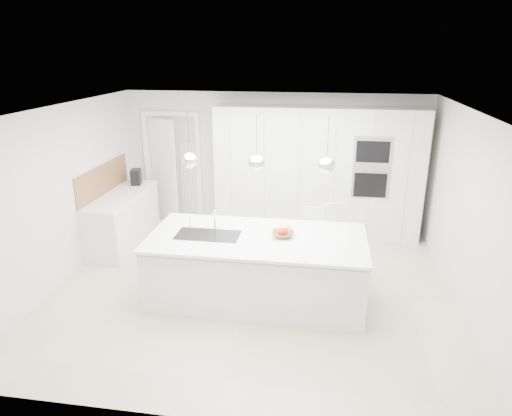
% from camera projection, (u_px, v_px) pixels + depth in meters
% --- Properties ---
extents(floor, '(5.50, 5.50, 0.00)m').
position_uv_depth(floor, '(253.00, 287.00, 6.51)').
color(floor, beige).
rests_on(floor, ground).
extents(wall_back, '(5.50, 0.00, 5.50)m').
position_uv_depth(wall_back, '(274.00, 162.00, 8.43)').
color(wall_back, silver).
rests_on(wall_back, ground).
extents(wall_left, '(0.00, 5.00, 5.00)m').
position_uv_depth(wall_left, '(62.00, 195.00, 6.49)').
color(wall_left, silver).
rests_on(wall_left, ground).
extents(ceiling, '(5.50, 5.50, 0.00)m').
position_uv_depth(ceiling, '(252.00, 110.00, 5.68)').
color(ceiling, white).
rests_on(ceiling, wall_back).
extents(tall_cabinets, '(3.60, 0.60, 2.30)m').
position_uv_depth(tall_cabinets, '(317.00, 173.00, 8.06)').
color(tall_cabinets, silver).
rests_on(tall_cabinets, floor).
extents(oven_stack, '(0.62, 0.04, 1.05)m').
position_uv_depth(oven_stack, '(372.00, 168.00, 7.58)').
color(oven_stack, '#A5A5A8').
rests_on(oven_stack, tall_cabinets).
extents(doorway_frame, '(1.11, 0.08, 2.13)m').
position_uv_depth(doorway_frame, '(173.00, 170.00, 8.76)').
color(doorway_frame, white).
rests_on(doorway_frame, floor).
extents(hallway_door, '(0.76, 0.38, 2.00)m').
position_uv_depth(hallway_door, '(160.00, 171.00, 8.75)').
color(hallway_door, white).
rests_on(hallway_door, floor).
extents(radiator, '(0.32, 0.04, 1.40)m').
position_uv_depth(radiator, '(190.00, 179.00, 8.76)').
color(radiator, white).
rests_on(radiator, floor).
extents(left_base_cabinets, '(0.60, 1.80, 0.86)m').
position_uv_depth(left_base_cabinets, '(123.00, 220.00, 7.84)').
color(left_base_cabinets, silver).
rests_on(left_base_cabinets, floor).
extents(left_worktop, '(0.62, 1.82, 0.04)m').
position_uv_depth(left_worktop, '(121.00, 196.00, 7.69)').
color(left_worktop, white).
rests_on(left_worktop, left_base_cabinets).
extents(oak_backsplash, '(0.02, 1.80, 0.50)m').
position_uv_depth(oak_backsplash, '(103.00, 179.00, 7.64)').
color(oak_backsplash, olive).
rests_on(oak_backsplash, wall_left).
extents(island_base, '(2.80, 1.20, 0.86)m').
position_uv_depth(island_base, '(256.00, 270.00, 6.07)').
color(island_base, silver).
rests_on(island_base, floor).
extents(island_worktop, '(2.84, 1.40, 0.04)m').
position_uv_depth(island_worktop, '(257.00, 238.00, 5.97)').
color(island_worktop, white).
rests_on(island_worktop, island_base).
extents(island_sink, '(0.84, 0.44, 0.18)m').
position_uv_depth(island_sink, '(208.00, 241.00, 6.04)').
color(island_sink, '#3F3F42').
rests_on(island_sink, island_worktop).
extents(island_tap, '(0.02, 0.02, 0.30)m').
position_uv_depth(island_tap, '(215.00, 219.00, 6.14)').
color(island_tap, white).
rests_on(island_tap, island_worktop).
extents(pendant_left, '(0.20, 0.20, 0.20)m').
position_uv_depth(pendant_left, '(190.00, 160.00, 5.71)').
color(pendant_left, white).
rests_on(pendant_left, ceiling).
extents(pendant_mid, '(0.20, 0.20, 0.20)m').
position_uv_depth(pendant_mid, '(257.00, 163.00, 5.59)').
color(pendant_mid, white).
rests_on(pendant_mid, ceiling).
extents(pendant_right, '(0.20, 0.20, 0.20)m').
position_uv_depth(pendant_right, '(327.00, 165.00, 5.46)').
color(pendant_right, white).
rests_on(pendant_right, ceiling).
extents(fruit_bowl, '(0.31, 0.31, 0.07)m').
position_uv_depth(fruit_bowl, '(283.00, 234.00, 5.95)').
color(fruit_bowl, olive).
rests_on(fruit_bowl, island_worktop).
extents(espresso_machine, '(0.22, 0.29, 0.27)m').
position_uv_depth(espresso_machine, '(136.00, 177.00, 8.22)').
color(espresso_machine, black).
rests_on(espresso_machine, left_worktop).
extents(bar_stool_left, '(0.33, 0.45, 0.97)m').
position_uv_depth(bar_stool_left, '(311.00, 240.00, 6.90)').
color(bar_stool_left, white).
rests_on(bar_stool_left, floor).
extents(bar_stool_right, '(0.51, 0.58, 1.04)m').
position_uv_depth(bar_stool_right, '(332.00, 239.00, 6.84)').
color(bar_stool_right, white).
rests_on(bar_stool_right, floor).
extents(apple_a, '(0.08, 0.08, 0.08)m').
position_uv_depth(apple_a, '(284.00, 231.00, 5.96)').
color(apple_a, '#AB2B13').
rests_on(apple_a, fruit_bowl).
extents(apple_b, '(0.08, 0.08, 0.08)m').
position_uv_depth(apple_b, '(285.00, 232.00, 5.92)').
color(apple_b, '#AB2B13').
rests_on(apple_b, fruit_bowl).
extents(apple_c, '(0.08, 0.08, 0.08)m').
position_uv_depth(apple_c, '(285.00, 231.00, 5.96)').
color(apple_c, '#AB2B13').
rests_on(apple_c, fruit_bowl).
extents(apple_extra_3, '(0.08, 0.08, 0.08)m').
position_uv_depth(apple_extra_3, '(281.00, 233.00, 5.90)').
color(apple_extra_3, '#AB2B13').
rests_on(apple_extra_3, fruit_bowl).
extents(banana_bunch, '(0.22, 0.16, 0.20)m').
position_uv_depth(banana_bunch, '(284.00, 229.00, 5.93)').
color(banana_bunch, yellow).
rests_on(banana_bunch, fruit_bowl).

